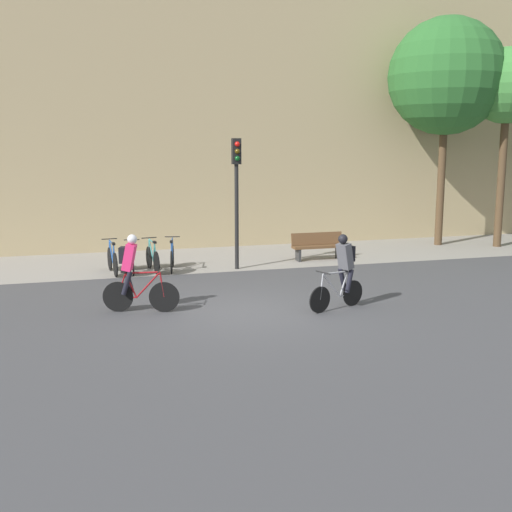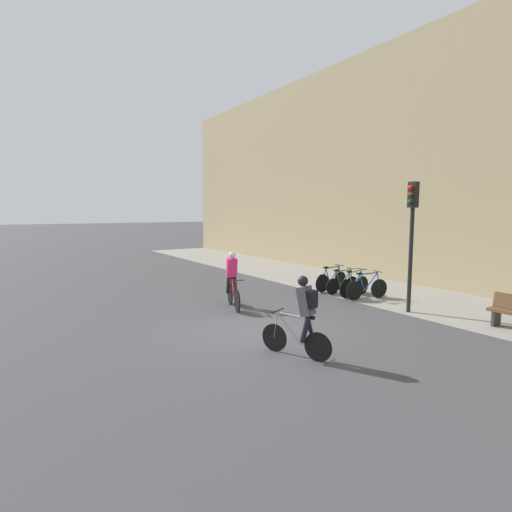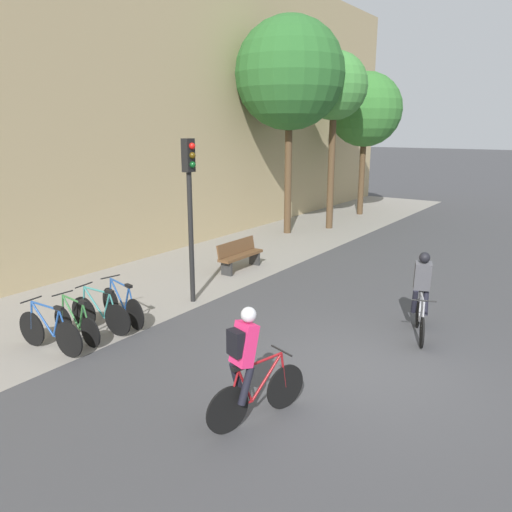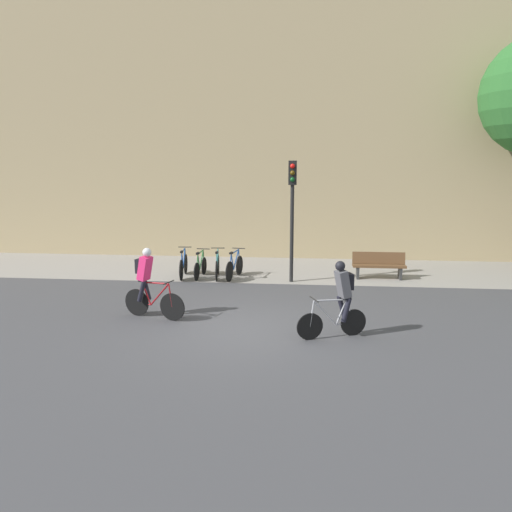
# 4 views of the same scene
# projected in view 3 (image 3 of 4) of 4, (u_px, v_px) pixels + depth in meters

# --- Properties ---
(ground) EXTENTS (200.00, 200.00, 0.00)m
(ground) POSITION_uv_depth(u_px,v_px,m) (361.00, 369.00, 8.87)
(ground) COLOR #3D3D3F
(kerb_strip) EXTENTS (44.00, 4.50, 0.01)m
(kerb_strip) POSITION_uv_depth(u_px,v_px,m) (111.00, 297.00, 12.60)
(kerb_strip) COLOR gray
(kerb_strip) RESTS_ON ground
(building_facade) EXTENTS (44.00, 0.60, 10.32)m
(building_facade) POSITION_uv_depth(u_px,v_px,m) (31.00, 87.00, 12.72)
(building_facade) COLOR tan
(building_facade) RESTS_ON ground
(cyclist_pink) EXTENTS (1.69, 0.64, 1.79)m
(cyclist_pink) POSITION_uv_depth(u_px,v_px,m) (248.00, 364.00, 7.01)
(cyclist_pink) COLOR black
(cyclist_pink) RESTS_ON ground
(cyclist_grey) EXTENTS (1.57, 0.71, 1.75)m
(cyclist_grey) POSITION_uv_depth(u_px,v_px,m) (422.00, 290.00, 10.21)
(cyclist_grey) COLOR black
(cyclist_grey) RESTS_ON ground
(parked_bike_0) EXTENTS (0.46, 1.74, 0.98)m
(parked_bike_0) POSITION_uv_depth(u_px,v_px,m) (50.00, 331.00, 9.48)
(parked_bike_0) COLOR black
(parked_bike_0) RESTS_ON ground
(parked_bike_1) EXTENTS (0.46, 1.56, 0.94)m
(parked_bike_1) POSITION_uv_depth(u_px,v_px,m) (76.00, 323.00, 9.96)
(parked_bike_1) COLOR black
(parked_bike_1) RESTS_ON ground
(parked_bike_2) EXTENTS (0.46, 1.64, 0.97)m
(parked_bike_2) POSITION_uv_depth(u_px,v_px,m) (100.00, 313.00, 10.42)
(parked_bike_2) COLOR black
(parked_bike_2) RESTS_ON ground
(parked_bike_3) EXTENTS (0.49, 1.70, 0.97)m
(parked_bike_3) POSITION_uv_depth(u_px,v_px,m) (122.00, 305.00, 10.89)
(parked_bike_3) COLOR black
(parked_bike_3) RESTS_ON ground
(traffic_light_pole) EXTENTS (0.26, 0.30, 3.93)m
(traffic_light_pole) POSITION_uv_depth(u_px,v_px,m) (190.00, 192.00, 11.66)
(traffic_light_pole) COLOR black
(traffic_light_pole) RESTS_ON ground
(bench) EXTENTS (1.76, 0.44, 0.89)m
(bench) POSITION_uv_depth(u_px,v_px,m) (240.00, 255.00, 14.96)
(bench) COLOR brown
(bench) RESTS_ON ground
(street_tree_0) EXTENTS (4.18, 4.18, 8.23)m
(street_tree_0) POSITION_uv_depth(u_px,v_px,m) (290.00, 74.00, 18.82)
(street_tree_0) COLOR #4C3823
(street_tree_0) RESTS_ON ground
(street_tree_1) EXTENTS (2.68, 2.68, 7.13)m
(street_tree_1) POSITION_uv_depth(u_px,v_px,m) (334.00, 87.00, 19.90)
(street_tree_1) COLOR #4C3823
(street_tree_1) RESTS_ON ground
(street_tree_2) EXTENTS (3.45, 3.45, 6.72)m
(street_tree_2) POSITION_uv_depth(u_px,v_px,m) (365.00, 110.00, 23.51)
(street_tree_2) COLOR #4C3823
(street_tree_2) RESTS_ON ground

